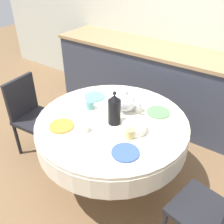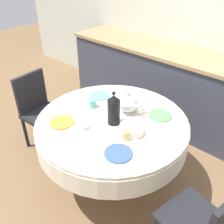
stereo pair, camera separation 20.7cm
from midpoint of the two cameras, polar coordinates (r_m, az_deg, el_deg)
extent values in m
plane|color=brown|center=(2.61, 2.35, -15.15)|extent=(12.00, 12.00, 0.00)
cube|color=beige|center=(3.25, 23.14, 19.29)|extent=(7.00, 0.05, 2.60)
cube|color=#383D4C|center=(3.24, 17.68, 4.11)|extent=(3.20, 0.60, 0.91)
cube|color=#A37F56|center=(3.05, 19.21, 11.91)|extent=(3.24, 0.64, 0.04)
cylinder|color=brown|center=(2.60, 2.36, -14.86)|extent=(0.44, 0.44, 0.04)
cylinder|color=brown|center=(2.41, 2.51, -10.71)|extent=(0.11, 0.11, 0.48)
cylinder|color=silver|center=(2.19, 2.72, -4.46)|extent=(1.30, 1.30, 0.18)
cylinder|color=silver|center=(2.13, 2.79, -2.23)|extent=(1.29, 1.29, 0.03)
cube|color=black|center=(1.94, 21.32, -22.27)|extent=(0.47, 0.47, 0.04)
cylinder|color=black|center=(2.26, 18.99, -20.30)|extent=(0.04, 0.04, 0.40)
cube|color=black|center=(2.82, -13.05, -0.71)|extent=(0.44, 0.44, 0.04)
cube|color=black|center=(2.83, -16.13, 4.41)|extent=(0.07, 0.38, 0.42)
cylinder|color=black|center=(2.93, -7.65, -3.85)|extent=(0.04, 0.04, 0.40)
cylinder|color=black|center=(2.75, -12.68, -7.39)|extent=(0.04, 0.04, 0.40)
cylinder|color=black|center=(3.14, -12.38, -1.49)|extent=(0.04, 0.04, 0.40)
cylinder|color=black|center=(2.98, -17.31, -4.59)|extent=(0.04, 0.04, 0.40)
cylinder|color=orange|center=(2.10, -8.72, -2.45)|extent=(0.20, 0.20, 0.01)
cylinder|color=white|center=(2.00, -3.94, -3.07)|extent=(0.07, 0.07, 0.08)
cylinder|color=#3856AD|center=(1.79, 4.82, -9.53)|extent=(0.20, 0.20, 0.01)
cylinder|color=#DBB766|center=(1.91, 6.46, -5.26)|extent=(0.07, 0.07, 0.08)
cylinder|color=#60BCB7|center=(2.46, -0.50, 3.70)|extent=(0.20, 0.20, 0.01)
cylinder|color=#5BA39E|center=(2.27, -1.81, 1.90)|extent=(0.07, 0.07, 0.08)
cylinder|color=#5BA85B|center=(2.22, 13.62, -0.83)|extent=(0.20, 0.20, 0.01)
cylinder|color=white|center=(2.21, 9.13, 0.56)|extent=(0.07, 0.07, 0.08)
cylinder|color=black|center=(2.02, 3.33, -0.10)|extent=(0.10, 0.10, 0.22)
cone|color=black|center=(1.95, 3.45, 3.17)|extent=(0.09, 0.09, 0.05)
sphere|color=black|center=(1.93, 3.49, 4.21)|extent=(0.03, 0.03, 0.03)
cylinder|color=white|center=(2.23, 6.22, 0.03)|extent=(0.09, 0.09, 0.01)
sphere|color=white|center=(2.18, 6.36, 1.99)|extent=(0.17, 0.17, 0.17)
cylinder|color=white|center=(2.13, 8.49, 1.26)|extent=(0.10, 0.03, 0.06)
sphere|color=white|center=(2.13, 6.53, 4.33)|extent=(0.04, 0.04, 0.04)
cylinder|color=silver|center=(1.97, 7.56, -4.08)|extent=(0.19, 0.19, 0.06)
camera|label=1|loc=(0.10, -87.14, 1.89)|focal=40.00mm
camera|label=2|loc=(0.10, 92.86, -1.89)|focal=40.00mm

